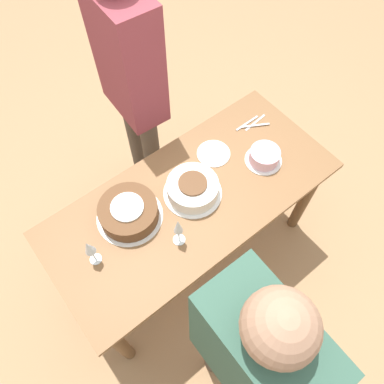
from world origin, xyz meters
TOP-DOWN VIEW (x-y plane):
  - ground_plane at (0.00, 0.00)m, footprint 12.00×12.00m
  - dining_table at (0.00, 0.00)m, footprint 1.57×0.71m
  - cake_center_white at (-0.02, -0.02)m, footprint 0.31×0.31m
  - cake_front_chocolate at (0.32, -0.11)m, footprint 0.33×0.33m
  - cake_back_decorated at (-0.45, 0.06)m, footprint 0.20×0.20m
  - wine_glass_near at (0.20, 0.15)m, footprint 0.06×0.06m
  - wine_glass_far at (0.57, -0.02)m, footprint 0.06×0.06m
  - dessert_plate_left at (-0.27, -0.14)m, footprint 0.19×0.19m
  - fork_pile at (-0.58, -0.16)m, footprint 0.21×0.10m
  - person_cutting at (-0.11, -0.66)m, footprint 0.24×0.41m
  - person_watching at (0.34, 0.75)m, footprint 0.23×0.40m

SIDE VIEW (x-z plane):
  - ground_plane at x=0.00m, z-range 0.00..0.00m
  - dining_table at x=0.00m, z-range 0.26..1.04m
  - dessert_plate_left at x=-0.27m, z-range 0.78..0.79m
  - fork_pile at x=-0.58m, z-range 0.78..0.79m
  - cake_back_decorated at x=-0.45m, z-range 0.78..0.86m
  - cake_center_white at x=-0.02m, z-range 0.77..0.88m
  - cake_front_chocolate at x=0.32m, z-range 0.77..0.88m
  - wine_glass_far at x=0.57m, z-range 0.82..1.02m
  - wine_glass_near at x=0.20m, z-range 0.82..1.03m
  - person_watching at x=0.34m, z-range 0.18..1.86m
  - person_cutting at x=-0.11m, z-range 0.18..1.90m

